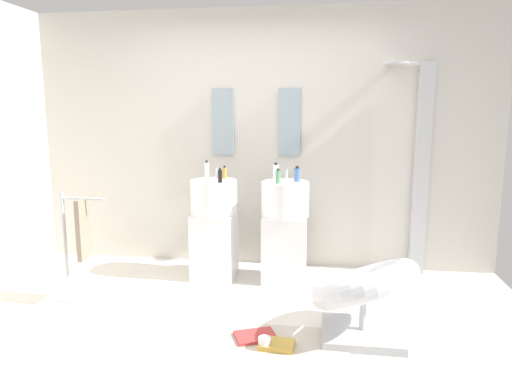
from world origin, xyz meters
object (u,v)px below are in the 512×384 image
(soap_bottle_green, at_px, (278,177))
(coffee_mug, at_px, (265,343))
(soap_bottle_black, at_px, (220,176))
(soap_bottle_amber, at_px, (225,173))
(shower_column, at_px, (420,165))
(pedestal_sink_right, at_px, (285,229))
(lounge_chair, at_px, (364,291))
(towel_rack, at_px, (82,231))
(magazine_red, at_px, (255,336))
(soap_bottle_blue, at_px, (297,175))
(magazine_ochre, at_px, (277,345))
(soap_bottle_clear, at_px, (207,170))
(pedestal_sink_left, at_px, (214,227))
(soap_bottle_white, at_px, (276,172))

(soap_bottle_green, bearing_deg, coffee_mug, -88.32)
(soap_bottle_black, relative_size, soap_bottle_amber, 1.06)
(shower_column, distance_m, soap_bottle_green, 1.42)
(pedestal_sink_right, height_order, lounge_chair, pedestal_sink_right)
(towel_rack, xyz_separation_m, soap_bottle_green, (1.54, 0.68, 0.38))
(pedestal_sink_right, bearing_deg, magazine_red, -94.97)
(shower_column, distance_m, soap_bottle_blue, 1.22)
(magazine_ochre, relative_size, soap_bottle_clear, 1.33)
(pedestal_sink_left, bearing_deg, soap_bottle_black, -54.79)
(soap_bottle_black, distance_m, soap_bottle_green, 0.53)
(coffee_mug, bearing_deg, soap_bottle_blue, 84.74)
(magazine_ochre, distance_m, soap_bottle_black, 1.66)
(soap_bottle_amber, bearing_deg, pedestal_sink_right, -11.39)
(magazine_red, relative_size, soap_bottle_clear, 1.60)
(shower_column, bearing_deg, soap_bottle_clear, -170.94)
(pedestal_sink_right, bearing_deg, soap_bottle_blue, 17.49)
(shower_column, bearing_deg, soap_bottle_black, -164.00)
(shower_column, bearing_deg, lounge_chair, -113.14)
(coffee_mug, distance_m, soap_bottle_green, 1.56)
(soap_bottle_white, xyz_separation_m, soap_bottle_green, (0.04, -0.17, -0.02))
(soap_bottle_green, bearing_deg, soap_bottle_blue, 43.10)
(magazine_red, height_order, coffee_mug, coffee_mug)
(magazine_ochre, relative_size, soap_bottle_blue, 1.67)
(pedestal_sink_right, bearing_deg, soap_bottle_black, -167.15)
(coffee_mug, distance_m, soap_bottle_blue, 1.69)
(shower_column, distance_m, soap_bottle_clear, 2.06)
(pedestal_sink_left, height_order, soap_bottle_black, soap_bottle_black)
(magazine_red, relative_size, soap_bottle_blue, 1.99)
(soap_bottle_white, relative_size, soap_bottle_green, 1.25)
(pedestal_sink_left, bearing_deg, magazine_ochre, -60.63)
(pedestal_sink_right, distance_m, soap_bottle_green, 0.53)
(soap_bottle_amber, relative_size, soap_bottle_blue, 0.89)
(towel_rack, xyz_separation_m, soap_bottle_clear, (0.84, 0.87, 0.40))
(soap_bottle_clear, bearing_deg, pedestal_sink_right, -5.60)
(coffee_mug, bearing_deg, soap_bottle_green, 91.68)
(magazine_ochre, xyz_separation_m, soap_bottle_white, (-0.15, 1.36, 1.00))
(soap_bottle_white, distance_m, soap_bottle_green, 0.18)
(magazine_red, xyz_separation_m, soap_bottle_clear, (-0.66, 1.27, 1.01))
(soap_bottle_white, height_order, soap_bottle_clear, soap_bottle_clear)
(soap_bottle_black, bearing_deg, coffee_mug, -64.97)
(pedestal_sink_right, bearing_deg, coffee_mug, -90.84)
(lounge_chair, bearing_deg, magazine_red, -169.60)
(pedestal_sink_left, height_order, magazine_red, pedestal_sink_left)
(pedestal_sink_left, height_order, soap_bottle_amber, soap_bottle_amber)
(lounge_chair, relative_size, soap_bottle_amber, 8.66)
(magazine_ochre, bearing_deg, soap_bottle_amber, 118.12)
(soap_bottle_amber, bearing_deg, pedestal_sink_left, -123.74)
(shower_column, relative_size, towel_rack, 2.16)
(shower_column, relative_size, lounge_chair, 1.88)
(soap_bottle_blue, bearing_deg, magazine_red, -99.73)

